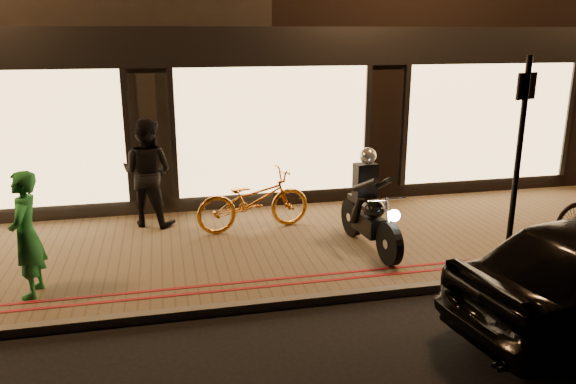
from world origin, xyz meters
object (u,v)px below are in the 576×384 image
Objects in this scene: motorcycle at (369,211)px; bicycle_gold at (253,200)px; sign_post at (519,155)px; person_green at (26,235)px.

bicycle_gold is (-1.61, 1.27, -0.10)m from motorcycle.
sign_post is 6.54m from person_green.
motorcycle is at bearing 101.01° from person_green.
bicycle_gold is at bearing 136.27° from motorcycle.
motorcycle is 1.18× the size of person_green.
motorcycle is 0.98× the size of bicycle_gold.
motorcycle is 2.05m from bicycle_gold.
motorcycle reaches higher than bicycle_gold.
person_green is at bearing 174.28° from sign_post.
motorcycle is 4.85m from person_green.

